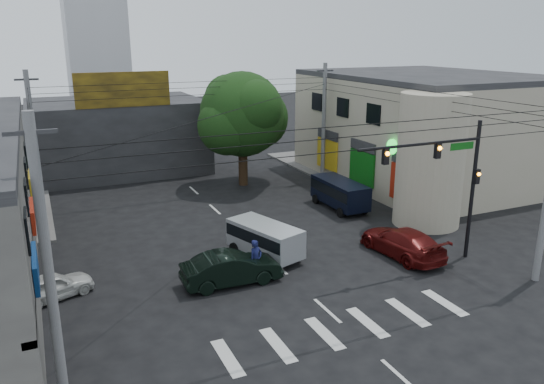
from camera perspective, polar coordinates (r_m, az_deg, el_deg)
ground at (r=25.37m, az=2.53°, el=-9.64°), size 160.00×160.00×0.00m
sidewalk_far_right at (r=48.93m, az=11.93°, el=2.97°), size 16.00×16.00×0.15m
building_right at (r=44.33m, az=16.03°, el=6.50°), size 14.00×18.00×8.00m
corner_column at (r=33.14m, az=16.66°, el=3.28°), size 4.00×4.00×8.00m
building_far at (r=47.44m, az=-16.29°, el=5.86°), size 14.00×10.00×6.00m
billboard at (r=42.07m, az=-15.75°, el=10.57°), size 7.00×0.30×2.60m
street_tree at (r=40.38m, az=-3.22°, el=8.31°), size 6.40×6.40×8.70m
traffic_gantry at (r=27.26m, az=18.51°, el=2.18°), size 7.10×0.35×7.20m
utility_pole_near_left at (r=17.10m, az=-22.97°, el=-7.42°), size 0.32×0.32×9.20m
utility_pole_far_left at (r=36.89m, az=-24.17°, el=4.76°), size 0.32×0.32×9.20m
utility_pole_far_right at (r=42.38m, az=5.59°, el=7.45°), size 0.32×0.32×9.20m
dark_sedan at (r=24.96m, az=-4.40°, el=-8.19°), size 1.84×4.72×1.53m
white_compact at (r=25.49m, az=-22.60°, el=-9.34°), size 3.75×4.48×1.21m
maroon_sedan at (r=28.76m, az=13.79°, el=-5.25°), size 2.90×5.51×1.51m
silver_minivan at (r=27.62m, az=-0.76°, el=-5.31°), size 5.30×4.31×1.82m
navy_van at (r=35.71m, az=7.29°, el=-0.29°), size 4.80×1.85×1.92m
traffic_officer at (r=25.32m, az=-1.75°, el=-7.27°), size 1.01×0.92×1.93m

